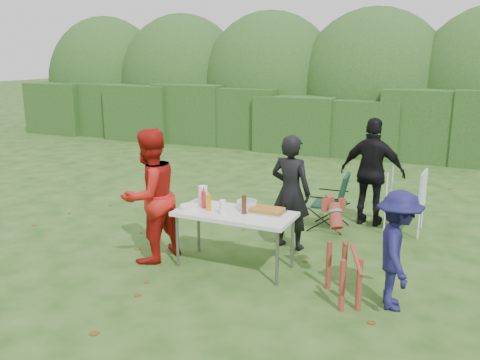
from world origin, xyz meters
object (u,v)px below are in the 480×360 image
at_px(child, 397,250).
at_px(dog, 344,257).
at_px(beer_bottle, 244,204).
at_px(person_cook, 291,192).
at_px(folding_table, 235,216).
at_px(lawn_chair, 405,201).
at_px(camping_chair, 329,201).
at_px(paper_towel_roll, 203,196).
at_px(person_black_puffy, 372,172).
at_px(mustard_bottle, 209,203).
at_px(person_red_jacket, 150,196).
at_px(ketchup_bottle, 204,200).

xyz_separation_m(child, dog, (-0.55, -0.05, -0.15)).
bearing_deg(beer_bottle, person_cook, 73.71).
bearing_deg(beer_bottle, folding_table, 177.26).
relative_size(person_cook, lawn_chair, 1.64).
xyz_separation_m(person_cook, lawn_chair, (1.39, 1.35, -0.32)).
xyz_separation_m(dog, camping_chair, (-0.75, 2.24, -0.05)).
distance_m(folding_table, paper_towel_roll, 0.55).
bearing_deg(paper_towel_roll, folding_table, -11.57).
distance_m(child, camping_chair, 2.56).
height_order(folding_table, person_black_puffy, person_black_puffy).
height_order(folding_table, camping_chair, camping_chair).
height_order(mustard_bottle, paper_towel_roll, paper_towel_roll).
bearing_deg(camping_chair, dog, 104.89).
relative_size(child, beer_bottle, 5.44).
height_order(person_red_jacket, paper_towel_roll, person_red_jacket).
distance_m(person_red_jacket, child, 3.14).
distance_m(folding_table, mustard_bottle, 0.37).
bearing_deg(lawn_chair, child, 98.47).
xyz_separation_m(person_black_puffy, dog, (0.21, -2.73, -0.36)).
bearing_deg(beer_bottle, person_black_puffy, 65.17).
distance_m(child, mustard_bottle, 2.36).
relative_size(lawn_chair, ketchup_bottle, 4.48).
relative_size(dog, beer_bottle, 4.41).
relative_size(ketchup_bottle, beer_bottle, 0.92).
bearing_deg(person_red_jacket, dog, 103.02).
relative_size(camping_chair, ketchup_bottle, 4.09).
xyz_separation_m(person_cook, person_black_puffy, (0.85, 1.48, 0.05)).
bearing_deg(mustard_bottle, person_red_jacket, -169.45).
xyz_separation_m(person_black_puffy, beer_bottle, (-1.13, -2.44, 0.00)).
bearing_deg(person_cook, person_red_jacket, 45.01).
bearing_deg(person_cook, child, 150.80).
bearing_deg(camping_chair, person_red_jacket, 46.10).
distance_m(dog, ketchup_bottle, 1.96).
height_order(camping_chair, beer_bottle, beer_bottle).
bearing_deg(person_cook, camping_chair, -99.26).
distance_m(folding_table, person_black_puffy, 2.75).
height_order(folding_table, child, child).
xyz_separation_m(child, mustard_bottle, (-2.35, 0.18, 0.19)).
distance_m(person_red_jacket, beer_bottle, 1.27).
bearing_deg(paper_towel_roll, child, -7.91).
xyz_separation_m(person_red_jacket, dog, (2.59, -0.08, -0.38)).
height_order(folding_table, ketchup_bottle, ketchup_bottle).
xyz_separation_m(person_cook, paper_towel_roll, (-0.92, -0.85, 0.06)).
height_order(folding_table, mustard_bottle, mustard_bottle).
bearing_deg(person_cook, beer_bottle, 81.28).
xyz_separation_m(person_black_puffy, child, (0.76, -2.68, -0.21)).
height_order(person_red_jacket, lawn_chair, person_red_jacket).
xyz_separation_m(dog, beer_bottle, (-1.34, 0.29, 0.36)).
distance_m(camping_chair, mustard_bottle, 2.31).
bearing_deg(dog, ketchup_bottle, 50.98).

